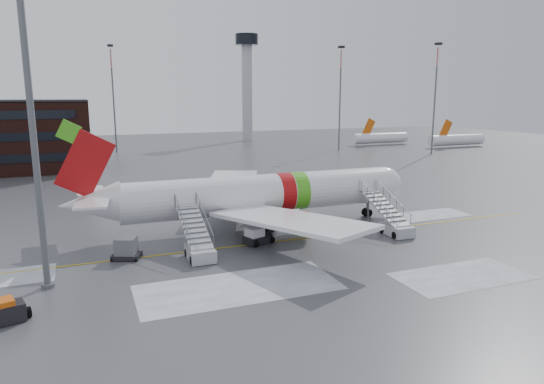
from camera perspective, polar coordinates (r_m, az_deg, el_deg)
name	(u,v)px	position (r m, az deg, el deg)	size (l,w,h in m)	color
ground	(268,239)	(45.14, -0.50, -5.56)	(260.00, 260.00, 0.00)	#494C4F
airliner	(256,195)	(48.02, -1.93, -0.32)	(35.03, 32.97, 11.18)	white
airstair_fwd	(392,222)	(48.16, 13.95, -3.50)	(2.05, 7.70, 3.48)	#A8ACB0
airstair_aft	(198,244)	(40.54, -8.72, -6.10)	(2.05, 7.70, 3.48)	#A9ACB1
pushback_tug	(257,236)	(43.62, -1.76, -5.24)	(3.02, 2.67, 1.53)	black
uld_container	(126,249)	(41.40, -16.78, -6.43)	(2.62, 2.30, 1.79)	black
baggage_tractor	(4,313)	(33.11, -28.96, -12.35)	(2.94, 1.85, 1.45)	black
light_mast_near	(27,70)	(35.34, -26.88, 12.73)	(1.20, 1.20, 28.66)	#595B60
control_tower	(247,75)	(142.87, -2.96, 13.59)	(6.40, 6.40, 30.00)	#B2B5BA
light_mast_far_ne	(340,92)	(117.35, 8.03, 11.59)	(1.20, 1.20, 24.25)	#595B60
light_mast_far_n	(113,92)	(118.57, -18.20, 11.14)	(1.20, 1.20, 24.25)	#595B60
light_mast_far_e	(435,92)	(114.87, 18.66, 11.12)	(1.20, 1.20, 24.25)	#595B60
distant_aircraft	(404,146)	(130.88, 15.30, 5.19)	(35.00, 18.00, 8.00)	#D8590C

